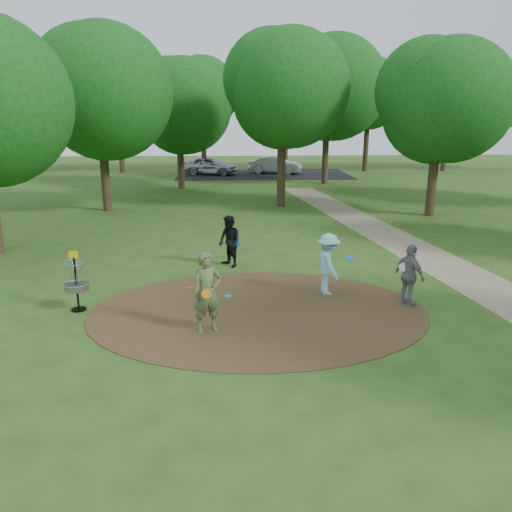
{
  "coord_description": "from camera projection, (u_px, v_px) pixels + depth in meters",
  "views": [
    {
      "loc": [
        -0.61,
        -11.59,
        4.72
      ],
      "look_at": [
        0.0,
        1.2,
        1.1
      ],
      "focal_mm": 35.0,
      "sensor_mm": 36.0,
      "label": 1
    }
  ],
  "objects": [
    {
      "name": "player_walking_with_disc",
      "position": [
        229.0,
        241.0,
        15.94
      ],
      "size": [
        0.98,
        1.02,
        1.66
      ],
      "color": "black",
      "rests_on": "ground"
    },
    {
      "name": "dirt_clearing",
      "position": [
        258.0,
        311.0,
        12.44
      ],
      "size": [
        8.4,
        8.4,
        0.02
      ],
      "primitive_type": "cylinder",
      "color": "#47301C",
      "rests_on": "ground"
    },
    {
      "name": "car_left",
      "position": [
        210.0,
        166.0,
        40.92
      ],
      "size": [
        4.63,
        2.99,
        1.47
      ],
      "primitive_type": "imported",
      "rotation": [
        0.0,
        0.0,
        1.25
      ],
      "color": "#9C9DA4",
      "rests_on": "ground"
    },
    {
      "name": "player_observer_with_disc",
      "position": [
        207.0,
        292.0,
        11.08
      ],
      "size": [
        0.78,
        0.63,
        1.85
      ],
      "color": "#5B6B3E",
      "rests_on": "ground"
    },
    {
      "name": "ground",
      "position": [
        258.0,
        311.0,
        12.45
      ],
      "size": [
        100.0,
        100.0,
        0.0
      ],
      "primitive_type": "plane",
      "color": "#2D5119",
      "rests_on": "ground"
    },
    {
      "name": "car_right",
      "position": [
        276.0,
        165.0,
        41.65
      ],
      "size": [
        4.61,
        2.78,
        1.44
      ],
      "primitive_type": "imported",
      "rotation": [
        0.0,
        0.0,
        1.26
      ],
      "color": "#A3A4AB",
      "rests_on": "ground"
    },
    {
      "name": "player_throwing_with_disc",
      "position": [
        328.0,
        264.0,
        13.48
      ],
      "size": [
        1.14,
        1.2,
        1.68
      ],
      "color": "#9ADEE6",
      "rests_on": "ground"
    },
    {
      "name": "tree_ring",
      "position": [
        308.0,
        99.0,
        21.58
      ],
      "size": [
        37.43,
        45.87,
        9.85
      ],
      "color": "#332316",
      "rests_on": "ground"
    },
    {
      "name": "disc_golf_basket",
      "position": [
        76.0,
        277.0,
        12.29
      ],
      "size": [
        0.63,
        0.63,
        1.54
      ],
      "color": "black",
      "rests_on": "ground"
    },
    {
      "name": "disc_ground_cyan",
      "position": [
        228.0,
        296.0,
        13.42
      ],
      "size": [
        0.22,
        0.22,
        0.02
      ],
      "primitive_type": "cylinder",
      "color": "#179BBE",
      "rests_on": "dirt_clearing"
    },
    {
      "name": "disc_ground_red",
      "position": [
        189.0,
        288.0,
        14.07
      ],
      "size": [
        0.22,
        0.22,
        0.02
      ],
      "primitive_type": "cylinder",
      "color": "#BE4213",
      "rests_on": "dirt_clearing"
    },
    {
      "name": "player_waiting_with_disc",
      "position": [
        410.0,
        275.0,
        12.63
      ],
      "size": [
        0.75,
        1.03,
        1.62
      ],
      "color": "gray",
      "rests_on": "ground"
    },
    {
      "name": "footpath",
      "position": [
        475.0,
        282.0,
        14.67
      ],
      "size": [
        7.55,
        39.89,
        0.01
      ],
      "primitive_type": "cube",
      "rotation": [
        0.0,
        0.0,
        0.14
      ],
      "color": "#8C7A5B",
      "rests_on": "ground"
    },
    {
      "name": "parking_lot",
      "position": [
        264.0,
        174.0,
        41.37
      ],
      "size": [
        14.0,
        8.0,
        0.01
      ],
      "primitive_type": "cube",
      "color": "black",
      "rests_on": "ground"
    }
  ]
}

